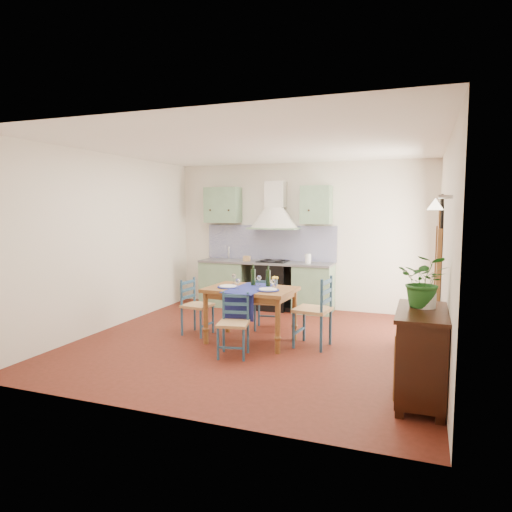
# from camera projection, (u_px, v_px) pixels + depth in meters

# --- Properties ---
(floor) EXTENTS (5.00, 5.00, 0.00)m
(floor) POSITION_uv_depth(u_px,v_px,m) (255.00, 342.00, 6.62)
(floor) COLOR #45180E
(floor) RESTS_ON ground
(back_wall) EXTENTS (5.00, 0.96, 2.80)m
(back_wall) POSITION_uv_depth(u_px,v_px,m) (274.00, 254.00, 8.81)
(back_wall) COLOR silver
(back_wall) RESTS_ON ground
(right_wall) EXTENTS (0.26, 5.00, 2.80)m
(right_wall) POSITION_uv_depth(u_px,v_px,m) (444.00, 255.00, 5.88)
(right_wall) COLOR silver
(right_wall) RESTS_ON ground
(left_wall) EXTENTS (0.04, 5.00, 2.80)m
(left_wall) POSITION_uv_depth(u_px,v_px,m) (110.00, 242.00, 7.33)
(left_wall) COLOR silver
(left_wall) RESTS_ON ground
(ceiling) EXTENTS (5.00, 5.00, 0.01)m
(ceiling) POSITION_uv_depth(u_px,v_px,m) (255.00, 145.00, 6.33)
(ceiling) COLOR white
(ceiling) RESTS_ON back_wall
(dining_table) EXTENTS (1.30, 0.99, 1.11)m
(dining_table) POSITION_uv_depth(u_px,v_px,m) (251.00, 294.00, 6.56)
(dining_table) COLOR brown
(dining_table) RESTS_ON ground
(chair_near) EXTENTS (0.46, 0.46, 0.83)m
(chair_near) POSITION_uv_depth(u_px,v_px,m) (234.00, 324.00, 5.97)
(chair_near) COLOR navy
(chair_near) RESTS_ON ground
(chair_far) EXTENTS (0.46, 0.46, 0.85)m
(chair_far) POSITION_uv_depth(u_px,v_px,m) (267.00, 303.00, 7.26)
(chair_far) COLOR navy
(chair_far) RESTS_ON ground
(chair_left) EXTENTS (0.44, 0.44, 0.86)m
(chair_left) POSITION_uv_depth(u_px,v_px,m) (196.00, 306.00, 7.01)
(chair_left) COLOR navy
(chair_left) RESTS_ON ground
(chair_right) EXTENTS (0.52, 0.52, 1.00)m
(chair_right) POSITION_uv_depth(u_px,v_px,m) (315.00, 311.00, 6.35)
(chair_right) COLOR navy
(chair_right) RESTS_ON ground
(chair_spare) EXTENTS (0.46, 0.46, 0.83)m
(chair_spare) POSITION_uv_depth(u_px,v_px,m) (420.00, 317.00, 6.34)
(chair_spare) COLOR navy
(chair_spare) RESTS_ON ground
(sideboard) EXTENTS (0.50, 1.05, 0.94)m
(sideboard) POSITION_uv_depth(u_px,v_px,m) (421.00, 352.00, 4.54)
(sideboard) COLOR black
(sideboard) RESTS_ON ground
(potted_plant) EXTENTS (0.53, 0.48, 0.54)m
(potted_plant) POSITION_uv_depth(u_px,v_px,m) (424.00, 281.00, 4.61)
(potted_plant) COLOR #20581E
(potted_plant) RESTS_ON sideboard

